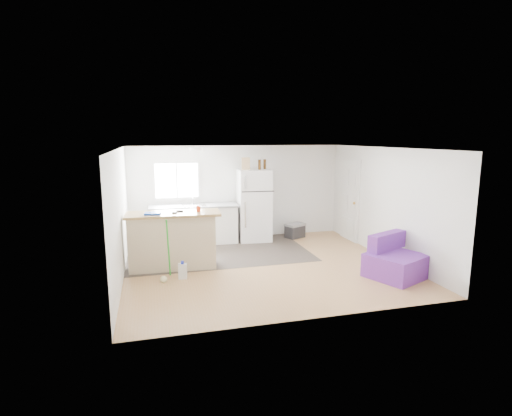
% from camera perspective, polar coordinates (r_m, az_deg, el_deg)
% --- Properties ---
extents(room, '(5.51, 5.01, 2.41)m').
position_cam_1_polar(room, '(7.99, 1.18, -0.11)').
color(room, '#AD7D48').
rests_on(room, ground).
extents(vinyl_zone, '(4.05, 2.50, 0.00)m').
position_cam_1_polar(vinyl_zone, '(9.30, -5.32, -6.25)').
color(vinyl_zone, '#2F2823').
rests_on(vinyl_zone, floor).
extents(window, '(1.18, 0.06, 0.98)m').
position_cam_1_polar(window, '(10.12, -11.27, 3.88)').
color(window, white).
rests_on(window, back_wall).
extents(interior_door, '(0.11, 0.92, 2.10)m').
position_cam_1_polar(interior_door, '(10.46, 13.26, 1.06)').
color(interior_door, white).
rests_on(interior_door, right_wall).
extents(ceiling_fixture, '(0.30, 0.30, 0.07)m').
position_cam_1_polar(ceiling_fixture, '(8.81, -8.60, 8.34)').
color(ceiling_fixture, white).
rests_on(ceiling_fixture, ceiling).
extents(kitchen_cabinets, '(2.18, 0.75, 1.25)m').
position_cam_1_polar(kitchen_cabinets, '(10.00, -8.82, -2.27)').
color(kitchen_cabinets, white).
rests_on(kitchen_cabinets, floor).
extents(peninsula, '(1.88, 0.81, 1.14)m').
position_cam_1_polar(peninsula, '(8.21, -11.83, -4.51)').
color(peninsula, '#C9B591').
rests_on(peninsula, floor).
extents(refrigerator, '(0.85, 0.81, 1.81)m').
position_cam_1_polar(refrigerator, '(10.13, -0.28, 0.41)').
color(refrigerator, white).
rests_on(refrigerator, floor).
extents(cooler, '(0.59, 0.51, 0.38)m').
position_cam_1_polar(cooler, '(10.56, 5.58, -3.19)').
color(cooler, '#2A2A2D').
rests_on(cooler, floor).
extents(purple_seat, '(1.23, 1.23, 0.78)m').
position_cam_1_polar(purple_seat, '(8.06, 19.17, -7.27)').
color(purple_seat, '#6F319F').
rests_on(purple_seat, floor).
extents(cleaner_jug, '(0.17, 0.13, 0.34)m').
position_cam_1_polar(cleaner_jug, '(7.67, -10.43, -8.84)').
color(cleaner_jug, silver).
rests_on(cleaner_jug, floor).
extents(mop, '(0.22, 0.33, 1.18)m').
position_cam_1_polar(mop, '(7.56, -12.85, -8.55)').
color(mop, green).
rests_on(mop, floor).
extents(red_cup, '(0.09, 0.09, 0.12)m').
position_cam_1_polar(red_cup, '(8.10, -8.24, -0.09)').
color(red_cup, red).
rests_on(red_cup, peninsula).
extents(blue_tray, '(0.33, 0.26, 0.04)m').
position_cam_1_polar(blue_tray, '(8.00, -14.55, -0.76)').
color(blue_tray, '#1440BD').
rests_on(blue_tray, peninsula).
extents(tool_a, '(0.15, 0.09, 0.03)m').
position_cam_1_polar(tool_a, '(8.16, -10.85, -0.41)').
color(tool_a, black).
rests_on(tool_a, peninsula).
extents(tool_b, '(0.10, 0.04, 0.03)m').
position_cam_1_polar(tool_b, '(7.99, -11.59, -0.68)').
color(tool_b, black).
rests_on(tool_b, peninsula).
extents(cardboard_box, '(0.21, 0.13, 0.30)m').
position_cam_1_polar(cardboard_box, '(9.92, -1.48, 6.36)').
color(cardboard_box, tan).
rests_on(cardboard_box, refrigerator).
extents(bottle_left, '(0.09, 0.09, 0.25)m').
position_cam_1_polar(bottle_left, '(9.94, 0.49, 6.22)').
color(bottle_left, '#3D240B').
rests_on(bottle_left, refrigerator).
extents(bottle_right, '(0.09, 0.09, 0.25)m').
position_cam_1_polar(bottle_right, '(10.10, 1.25, 6.28)').
color(bottle_right, '#3D240B').
rests_on(bottle_right, refrigerator).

